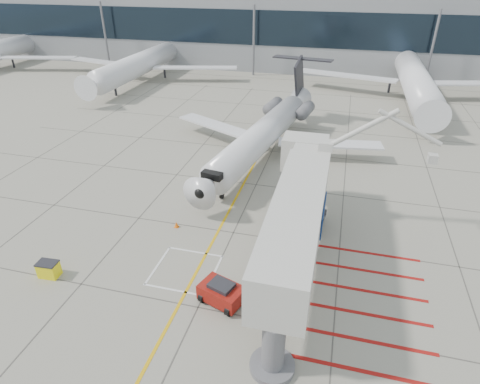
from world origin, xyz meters
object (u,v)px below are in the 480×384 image
(spill_bin, at_px, (49,269))
(jet_bridge, at_px, (295,229))
(regional_jet, at_px, (254,128))
(pushback_tug, at_px, (222,292))

(spill_bin, bearing_deg, jet_bridge, 9.97)
(regional_jet, distance_m, jet_bridge, 17.21)
(regional_jet, distance_m, spill_bin, 22.08)
(regional_jet, relative_size, pushback_tug, 11.86)
(pushback_tug, height_order, spill_bin, pushback_tug)
(regional_jet, relative_size, spill_bin, 24.22)
(spill_bin, bearing_deg, regional_jet, 61.42)
(regional_jet, distance_m, pushback_tug, 19.55)
(jet_bridge, xyz_separation_m, spill_bin, (-15.50, -3.71, -3.46))
(jet_bridge, bearing_deg, pushback_tug, -141.18)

